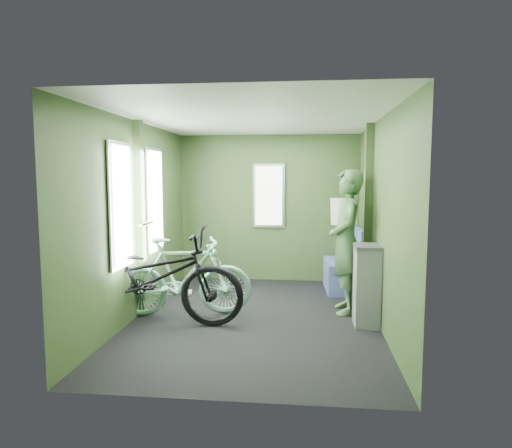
{
  "coord_description": "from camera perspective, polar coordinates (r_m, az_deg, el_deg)",
  "views": [
    {
      "loc": [
        0.57,
        -5.18,
        1.66
      ],
      "look_at": [
        0.0,
        0.1,
        1.1
      ],
      "focal_mm": 32.0,
      "sensor_mm": 36.0,
      "label": 1
    }
  ],
  "objects": [
    {
      "name": "bench_seat",
      "position": [
        6.79,
        10.95,
        -5.89
      ],
      "size": [
        0.52,
        0.89,
        0.91
      ],
      "rotation": [
        0.0,
        0.0,
        0.05
      ],
      "color": "navy",
      "rests_on": "ground"
    },
    {
      "name": "bicycle_black",
      "position": [
        5.36,
        -12.84,
        -12.18
      ],
      "size": [
        2.08,
        0.84,
        1.15
      ],
      "primitive_type": "imported",
      "rotation": [
        0.0,
        -0.09,
        1.59
      ],
      "color": "black",
      "rests_on": "ground"
    },
    {
      "name": "waste_box",
      "position": [
        5.25,
        13.67,
        -7.44
      ],
      "size": [
        0.27,
        0.37,
        0.91
      ],
      "primitive_type": "cube",
      "color": "slate",
      "rests_on": "ground"
    },
    {
      "name": "passenger",
      "position": [
        5.61,
        11.24,
        -2.18
      ],
      "size": [
        0.45,
        0.72,
        1.74
      ],
      "rotation": [
        0.0,
        0.0,
        -1.52
      ],
      "color": "#375C32",
      "rests_on": "ground"
    },
    {
      "name": "bicycle_mint",
      "position": [
        5.57,
        -9.01,
        -11.39
      ],
      "size": [
        1.71,
        0.93,
        1.03
      ],
      "primitive_type": "imported",
      "rotation": [
        0.0,
        -0.16,
        1.78
      ],
      "color": "#7ABB99",
      "rests_on": "ground"
    },
    {
      "name": "room",
      "position": [
        5.25,
        -0.47,
        3.58
      ],
      "size": [
        4.0,
        4.02,
        2.31
      ],
      "color": "black",
      "rests_on": "ground"
    }
  ]
}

